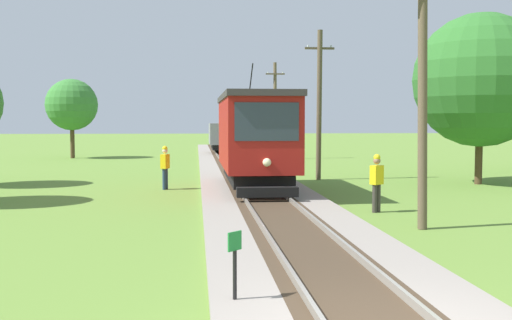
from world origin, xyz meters
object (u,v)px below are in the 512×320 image
object	(u,v)px
red_tram	(255,136)
track_worker	(377,180)
utility_pole_near_tram	(423,90)
utility_pole_mid	(319,103)
tree_left_far	(72,105)
tree_horizon	(481,80)
trackside_signal_marker	(235,266)
freight_car	(224,136)
utility_pole_far	(275,110)
second_worker	(165,165)

from	to	relation	value
red_tram	track_worker	distance (m)	6.52
utility_pole_near_tram	utility_pole_mid	distance (m)	12.93
red_tram	tree_left_far	xyz separation A→B (m)	(-11.59, 22.93, 1.83)
utility_pole_near_tram	tree_horizon	size ratio (longest dim) A/B	0.93
utility_pole_near_tram	trackside_signal_marker	xyz separation A→B (m)	(-5.25, -6.32, -2.90)
freight_car	trackside_signal_marker	distance (m)	40.46
utility_pole_near_tram	track_worker	bearing A→B (deg)	96.76
red_tram	trackside_signal_marker	xyz separation A→B (m)	(-1.73, -14.62, -1.53)
track_worker	freight_car	bearing A→B (deg)	-26.95
freight_car	utility_pole_far	world-z (taller)	utility_pole_far
tree_horizon	second_worker	bearing A→B (deg)	-177.03
utility_pole_mid	utility_pole_far	world-z (taller)	utility_pole_far
freight_car	utility_pole_near_tram	xyz separation A→B (m)	(3.52, -34.09, 2.01)
red_tram	second_worker	xyz separation A→B (m)	(-3.55, 1.28, -1.21)
track_worker	tree_left_far	size ratio (longest dim) A/B	0.30
freight_car	second_worker	world-z (taller)	freight_car
red_tram	utility_pole_mid	bearing A→B (deg)	52.80
second_worker	red_tram	bearing A→B (deg)	4.61
utility_pole_mid	trackside_signal_marker	size ratio (longest dim) A/B	5.98
utility_pole_mid	tree_horizon	distance (m)	7.20
freight_car	second_worker	xyz separation A→B (m)	(-3.55, -24.52, -0.57)
utility_pole_far	second_worker	distance (m)	20.56
tree_left_far	second_worker	bearing A→B (deg)	-69.64
trackside_signal_marker	track_worker	bearing A→B (deg)	61.51
red_tram	tree_horizon	xyz separation A→B (m)	(10.14, 1.99, 2.38)
utility_pole_mid	tree_horizon	bearing A→B (deg)	-21.73
utility_pole_mid	red_tram	bearing A→B (deg)	-127.20
utility_pole_mid	utility_pole_far	xyz separation A→B (m)	(0.00, 15.77, 0.03)
red_tram	utility_pole_near_tram	distance (m)	9.12
red_tram	tree_horizon	world-z (taller)	tree_horizon
trackside_signal_marker	tree_left_far	world-z (taller)	tree_left_far
utility_pole_mid	track_worker	xyz separation A→B (m)	(-0.33, -10.18, -2.64)
utility_pole_near_tram	trackside_signal_marker	size ratio (longest dim) A/B	5.89
track_worker	tree_left_far	distance (m)	32.23
red_tram	freight_car	distance (m)	25.80
tree_left_far	tree_horizon	size ratio (longest dim) A/B	0.79
utility_pole_mid	second_worker	distance (m)	8.25
utility_pole_far	tree_left_far	bearing A→B (deg)	170.48
utility_pole_far	utility_pole_near_tram	bearing A→B (deg)	-90.00
utility_pole_near_tram	second_worker	xyz separation A→B (m)	(-7.07, 9.58, -2.58)
utility_pole_mid	second_worker	xyz separation A→B (m)	(-7.07, -3.35, -2.64)
utility_pole_far	second_worker	xyz separation A→B (m)	(-7.07, -19.12, -2.66)
utility_pole_mid	track_worker	distance (m)	10.52
utility_pole_near_tram	second_worker	world-z (taller)	utility_pole_near_tram
utility_pole_near_tram	tree_left_far	size ratio (longest dim) A/B	1.16
red_tram	utility_pole_near_tram	size ratio (longest dim) A/B	1.23
utility_pole_mid	track_worker	size ratio (longest dim) A/B	3.95
tree_left_far	utility_pole_far	bearing A→B (deg)	-9.52
freight_car	tree_horizon	xyz separation A→B (m)	(10.15, -23.81, 3.02)
freight_car	tree_horizon	bearing A→B (deg)	-66.92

